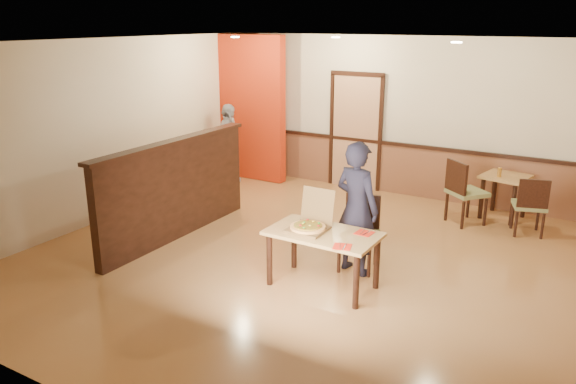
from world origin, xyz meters
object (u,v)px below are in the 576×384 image
Objects in this scene: diner_chair at (360,229)px; side_table at (505,186)px; side_chair_left at (463,190)px; condiment at (499,172)px; passerby at (229,144)px; pizza_box at (310,225)px; side_chair_right at (530,204)px; main_table at (323,241)px; diner at (357,208)px.

diner_chair is 3.14m from side_table.
side_chair_left reaches higher than diner_chair.
condiment is (1.17, 2.74, 0.27)m from diner_chair.
pizza_box is at bearing -147.26° from passerby.
side_chair_right is at bearing -40.58° from condiment.
diner is at bearing 75.76° from main_table.
side_chair_left is at bearing -129.31° from side_table.
diner_chair is 2.84m from side_chair_right.
main_table is 1.39× the size of diner_chair.
main_table is at bearing 0.05° from pizza_box.
main_table is at bearing 40.60° from side_chair_right.
passerby is at bearing 140.51° from main_table.
side_table is at bearing 61.93° from condiment.
diner_chair is 0.84m from pizza_box.
side_chair_right is at bearing -105.72° from passerby.
side_table is 0.50× the size of passerby.
diner_chair is at bearing 111.35° from side_chair_left.
condiment reaches higher than side_table.
side_chair_left is at bearing -132.24° from condiment.
side_table is 5.00m from passerby.
main_table is 8.63× the size of condiment.
diner is at bearing 59.79° from pizza_box.
side_chair_left is at bearing 61.98° from diner_chair.
side_chair_left reaches higher than side_table.
side_chair_right reaches higher than main_table.
diner is (-0.74, -2.42, 0.29)m from side_chair_left.
diner_chair reaches higher than main_table.
diner is (-1.23, -3.03, 0.31)m from side_table.
diner_chair is at bearing 35.32° from side_chair_right.
side_chair_left is 0.97m from side_chair_right.
side_table is 0.46× the size of diner.
passerby is (-5.43, 0.04, 0.28)m from side_chair_right.
pizza_box is (-2.05, -3.01, 0.26)m from side_chair_right.
side_table is at bearing -70.11° from side_chair_right.
diner is at bearing -112.17° from side_table.
main_table is at bearing 112.97° from side_chair_left.
condiment is at bearing 57.06° from diner_chair.
passerby is at bearing 137.91° from pizza_box.
side_chair_right is 0.78m from condiment.
side_table is 3.29m from diner.
passerby reaches higher than side_table.
side_chair_right is at bearing -140.75° from side_chair_left.
diner_chair is at bearing -113.38° from side_table.
pizza_box is 3.78m from condiment.
diner is at bearing -138.68° from passerby.
passerby is at bearing -18.63° from diner.
passerby is (-3.57, 3.04, 0.18)m from main_table.
passerby reaches higher than side_chair_left.
main_table is at bearing 89.52° from diner.
side_chair_left is 6.71× the size of condiment.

